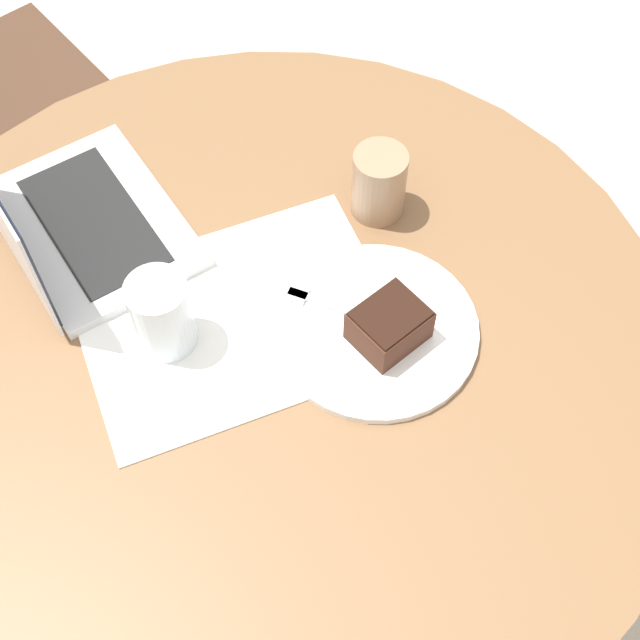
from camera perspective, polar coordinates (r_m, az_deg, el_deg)
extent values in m
plane|color=#B7AD9E|center=(1.79, -2.38, -12.91)|extent=(12.00, 12.00, 0.00)
cylinder|color=brown|center=(1.78, -2.39, -12.81)|extent=(0.42, 0.42, 0.02)
cylinder|color=brown|center=(1.47, -2.86, -8.43)|extent=(0.11, 0.11, 0.65)
cylinder|color=brown|center=(1.16, -3.57, -1.62)|extent=(1.09, 1.09, 0.03)
cube|color=#472D1E|center=(2.20, -16.46, 13.44)|extent=(0.05, 0.05, 0.45)
cube|color=#472D1E|center=(1.94, -10.73, 7.74)|extent=(0.05, 0.05, 0.45)
cube|color=white|center=(1.17, -5.35, 0.08)|extent=(0.47, 0.40, 0.00)
cylinder|color=white|center=(1.15, 3.61, -0.73)|extent=(0.27, 0.27, 0.01)
cube|color=#472619|center=(1.12, 4.44, -0.37)|extent=(0.11, 0.11, 0.05)
cube|color=black|center=(1.09, 4.54, 0.41)|extent=(0.11, 0.11, 0.00)
cube|color=silver|center=(1.15, 1.88, 0.57)|extent=(0.16, 0.09, 0.00)
cube|color=silver|center=(1.17, -1.47, 1.68)|extent=(0.04, 0.04, 0.00)
cylinder|color=#997556|center=(1.24, 3.79, 8.73)|extent=(0.07, 0.07, 0.10)
cylinder|color=silver|center=(1.12, -10.09, 0.33)|extent=(0.08, 0.08, 0.12)
cube|color=silver|center=(1.28, -14.23, 5.93)|extent=(0.33, 0.36, 0.02)
cube|color=black|center=(1.27, -14.32, 6.20)|extent=(0.23, 0.27, 0.00)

